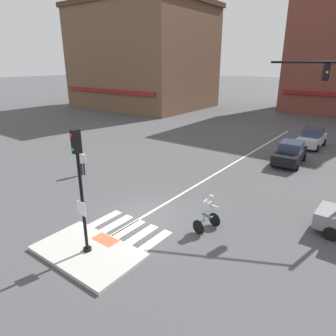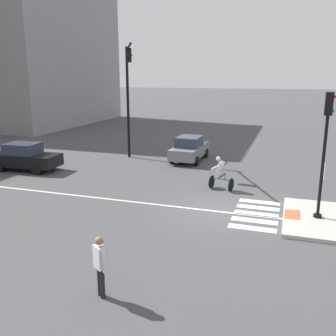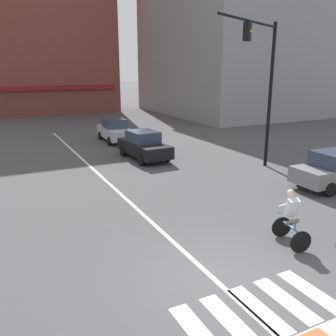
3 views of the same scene
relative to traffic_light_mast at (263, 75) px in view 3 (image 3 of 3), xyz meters
The scene contains 14 objects.
ground_plane 11.82m from the traffic_light_mast, 134.00° to the right, with size 300.00×300.00×0.00m, color #474749.
crosswalk_stripe_a 13.67m from the traffic_light_mast, 135.06° to the right, with size 0.44×1.80×0.01m, color silver.
crosswalk_stripe_b 13.17m from the traffic_light_mast, 132.48° to the right, with size 0.44×1.80×0.01m, color silver.
crosswalk_stripe_c 12.69m from the traffic_light_mast, 129.66° to the right, with size 0.44×1.80×0.01m, color silver.
crosswalk_stripe_d 12.25m from the traffic_light_mast, 126.59° to the right, with size 0.44×1.80×0.01m, color silver.
crosswalk_stripe_e 11.84m from the traffic_light_mast, 123.25° to the right, with size 0.44×1.80×0.01m, color silver.
lane_centre_line 9.38m from the traffic_light_mast, 163.73° to the left, with size 0.14×28.00×0.01m, color silver.
traffic_light_mast is the anchor object (origin of this frame).
building_corner_right 27.36m from the traffic_light_mast, 55.07° to the left, with size 19.27×19.98×17.72m.
building_far_block 37.17m from the traffic_light_mast, 98.32° to the left, with size 15.98×15.80×21.86m.
car_silver_eastbound_distant 12.26m from the traffic_light_mast, 111.23° to the left, with size 1.92×4.14×1.64m.
car_black_eastbound_far 7.71m from the traffic_light_mast, 131.93° to the left, with size 2.03×4.19×1.64m.
car_grey_cross_right 5.68m from the traffic_light_mast, 71.81° to the right, with size 4.14×1.92×1.64m.
cyclist 9.25m from the traffic_light_mast, 123.42° to the right, with size 0.90×1.21×1.68m.
Camera 3 is at (-4.80, -6.45, 5.10)m, focal length 38.34 mm.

